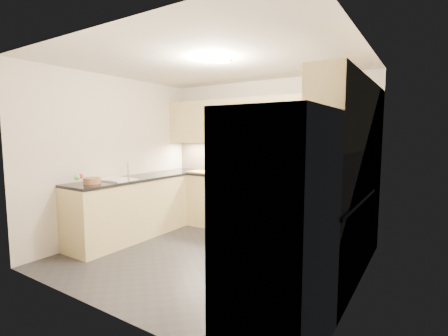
# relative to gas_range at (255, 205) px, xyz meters

# --- Properties ---
(floor) EXTENTS (3.60, 3.20, 0.00)m
(floor) POSITION_rel_gas_range_xyz_m (0.00, -1.28, -0.46)
(floor) COLOR #26262B
(floor) RESTS_ON ground
(ceiling) EXTENTS (3.60, 3.20, 0.02)m
(ceiling) POSITION_rel_gas_range_xyz_m (0.00, -1.28, 2.04)
(ceiling) COLOR beige
(ceiling) RESTS_ON wall_back
(wall_back) EXTENTS (3.60, 0.02, 2.50)m
(wall_back) POSITION_rel_gas_range_xyz_m (0.00, 0.32, 0.79)
(wall_back) COLOR beige
(wall_back) RESTS_ON floor
(wall_front) EXTENTS (3.60, 0.02, 2.50)m
(wall_front) POSITION_rel_gas_range_xyz_m (0.00, -2.88, 0.79)
(wall_front) COLOR beige
(wall_front) RESTS_ON floor
(wall_left) EXTENTS (0.02, 3.20, 2.50)m
(wall_left) POSITION_rel_gas_range_xyz_m (-1.80, -1.28, 0.79)
(wall_left) COLOR beige
(wall_left) RESTS_ON floor
(wall_right) EXTENTS (0.02, 3.20, 2.50)m
(wall_right) POSITION_rel_gas_range_xyz_m (1.80, -1.28, 0.79)
(wall_right) COLOR beige
(wall_right) RESTS_ON floor
(base_cab_back_left) EXTENTS (1.42, 0.60, 0.90)m
(base_cab_back_left) POSITION_rel_gas_range_xyz_m (-1.09, 0.02, -0.01)
(base_cab_back_left) COLOR tan
(base_cab_back_left) RESTS_ON floor
(base_cab_back_right) EXTENTS (1.42, 0.60, 0.90)m
(base_cab_back_right) POSITION_rel_gas_range_xyz_m (1.09, 0.02, -0.01)
(base_cab_back_right) COLOR tan
(base_cab_back_right) RESTS_ON floor
(base_cab_right) EXTENTS (0.60, 1.70, 0.90)m
(base_cab_right) POSITION_rel_gas_range_xyz_m (1.50, -1.12, -0.01)
(base_cab_right) COLOR tan
(base_cab_right) RESTS_ON floor
(base_cab_peninsula) EXTENTS (0.60, 2.00, 0.90)m
(base_cab_peninsula) POSITION_rel_gas_range_xyz_m (-1.50, -1.28, -0.01)
(base_cab_peninsula) COLOR tan
(base_cab_peninsula) RESTS_ON floor
(countertop_back_left) EXTENTS (1.42, 0.63, 0.04)m
(countertop_back_left) POSITION_rel_gas_range_xyz_m (-1.09, 0.02, 0.47)
(countertop_back_left) COLOR black
(countertop_back_left) RESTS_ON base_cab_back_left
(countertop_back_right) EXTENTS (1.42, 0.63, 0.04)m
(countertop_back_right) POSITION_rel_gas_range_xyz_m (1.09, 0.02, 0.47)
(countertop_back_right) COLOR black
(countertop_back_right) RESTS_ON base_cab_back_right
(countertop_right) EXTENTS (0.63, 1.70, 0.04)m
(countertop_right) POSITION_rel_gas_range_xyz_m (1.50, -1.12, 0.47)
(countertop_right) COLOR black
(countertop_right) RESTS_ON base_cab_right
(countertop_peninsula) EXTENTS (0.63, 2.00, 0.04)m
(countertop_peninsula) POSITION_rel_gas_range_xyz_m (-1.50, -1.28, 0.47)
(countertop_peninsula) COLOR black
(countertop_peninsula) RESTS_ON base_cab_peninsula
(upper_cab_back) EXTENTS (3.60, 0.35, 0.75)m
(upper_cab_back) POSITION_rel_gas_range_xyz_m (0.00, 0.15, 1.37)
(upper_cab_back) COLOR tan
(upper_cab_back) RESTS_ON wall_back
(upper_cab_right) EXTENTS (0.35, 1.95, 0.75)m
(upper_cab_right) POSITION_rel_gas_range_xyz_m (1.62, -1.00, 1.37)
(upper_cab_right) COLOR tan
(upper_cab_right) RESTS_ON wall_right
(backsplash_back) EXTENTS (3.60, 0.01, 0.51)m
(backsplash_back) POSITION_rel_gas_range_xyz_m (0.00, 0.32, 0.74)
(backsplash_back) COLOR tan
(backsplash_back) RESTS_ON wall_back
(backsplash_right) EXTENTS (0.01, 2.30, 0.51)m
(backsplash_right) POSITION_rel_gas_range_xyz_m (1.80, -0.82, 0.74)
(backsplash_right) COLOR tan
(backsplash_right) RESTS_ON wall_right
(gas_range) EXTENTS (0.76, 0.65, 0.91)m
(gas_range) POSITION_rel_gas_range_xyz_m (0.00, 0.00, 0.00)
(gas_range) COLOR #A8AAB0
(gas_range) RESTS_ON floor
(range_cooktop) EXTENTS (0.76, 0.65, 0.03)m
(range_cooktop) POSITION_rel_gas_range_xyz_m (0.00, 0.00, 0.46)
(range_cooktop) COLOR black
(range_cooktop) RESTS_ON gas_range
(oven_door_glass) EXTENTS (0.62, 0.02, 0.45)m
(oven_door_glass) POSITION_rel_gas_range_xyz_m (0.00, -0.33, -0.01)
(oven_door_glass) COLOR black
(oven_door_glass) RESTS_ON gas_range
(oven_handle) EXTENTS (0.60, 0.02, 0.02)m
(oven_handle) POSITION_rel_gas_range_xyz_m (0.00, -0.35, 0.26)
(oven_handle) COLOR #B2B5BA
(oven_handle) RESTS_ON gas_range
(microwave) EXTENTS (0.76, 0.40, 0.40)m
(microwave) POSITION_rel_gas_range_xyz_m (0.00, 0.12, 1.24)
(microwave) COLOR #9B9DA2
(microwave) RESTS_ON upper_cab_back
(microwave_door) EXTENTS (0.60, 0.01, 0.28)m
(microwave_door) POSITION_rel_gas_range_xyz_m (0.00, -0.08, 1.24)
(microwave_door) COLOR black
(microwave_door) RESTS_ON microwave
(refrigerator) EXTENTS (0.70, 0.90, 1.80)m
(refrigerator) POSITION_rel_gas_range_xyz_m (1.45, -2.43, 0.45)
(refrigerator) COLOR #919498
(refrigerator) RESTS_ON floor
(fridge_handle_left) EXTENTS (0.02, 0.02, 1.20)m
(fridge_handle_left) POSITION_rel_gas_range_xyz_m (1.08, -2.61, 0.49)
(fridge_handle_left) COLOR #B2B5BA
(fridge_handle_left) RESTS_ON refrigerator
(fridge_handle_right) EXTENTS (0.02, 0.02, 1.20)m
(fridge_handle_right) POSITION_rel_gas_range_xyz_m (1.08, -2.25, 0.49)
(fridge_handle_right) COLOR #B2B5BA
(fridge_handle_right) RESTS_ON refrigerator
(sink_basin) EXTENTS (0.52, 0.38, 0.16)m
(sink_basin) POSITION_rel_gas_range_xyz_m (-1.50, -1.53, 0.42)
(sink_basin) COLOR white
(sink_basin) RESTS_ON base_cab_peninsula
(faucet) EXTENTS (0.03, 0.03, 0.28)m
(faucet) POSITION_rel_gas_range_xyz_m (-1.24, -1.53, 0.62)
(faucet) COLOR silver
(faucet) RESTS_ON countertop_peninsula
(utensil_bowl) EXTENTS (0.33, 0.33, 0.17)m
(utensil_bowl) POSITION_rel_gas_range_xyz_m (1.54, -0.11, 0.57)
(utensil_bowl) COLOR green
(utensil_bowl) RESTS_ON countertop_back_right
(cutting_board) EXTENTS (0.50, 0.39, 0.01)m
(cutting_board) POSITION_rel_gas_range_xyz_m (-1.04, -0.05, 0.49)
(cutting_board) COLOR orange
(cutting_board) RESTS_ON countertop_back_left
(fruit_basket) EXTENTS (0.25, 0.25, 0.08)m
(fruit_basket) POSITION_rel_gas_range_xyz_m (-1.49, -1.94, 0.53)
(fruit_basket) COLOR #9D6849
(fruit_basket) RESTS_ON countertop_peninsula
(fruit_apple) EXTENTS (0.06, 0.06, 0.06)m
(fruit_apple) POSITION_rel_gas_range_xyz_m (-1.54, -2.08, 0.60)
(fruit_apple) COLOR red
(fruit_apple) RESTS_ON fruit_basket
(fruit_pear) EXTENTS (0.08, 0.08, 0.08)m
(fruit_pear) POSITION_rel_gas_range_xyz_m (-1.50, -2.15, 0.60)
(fruit_pear) COLOR #5DC353
(fruit_pear) RESTS_ON fruit_basket
(dish_towel_check) EXTENTS (0.19, 0.05, 0.36)m
(dish_towel_check) POSITION_rel_gas_range_xyz_m (-0.06, -0.37, 0.10)
(dish_towel_check) COLOR white
(dish_towel_check) RESTS_ON oven_handle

